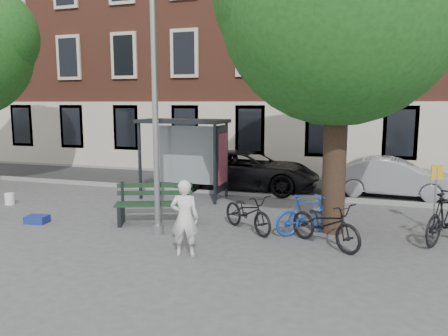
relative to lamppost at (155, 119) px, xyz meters
name	(u,v)px	position (x,y,z in m)	size (l,w,h in m)	color
ground	(158,234)	(0.00, 0.00, -2.78)	(90.00, 90.00, 0.00)	#4C4C4F
road	(237,184)	(0.00, 7.00, -2.78)	(40.00, 4.00, 0.01)	#28282B
curb_near	(222,192)	(0.00, 5.00, -2.72)	(40.00, 0.25, 0.12)	gray
curb_far	(250,174)	(0.00, 9.00, -2.72)	(40.00, 0.25, 0.12)	gray
building_row	(271,25)	(0.00, 13.00, 4.22)	(30.00, 8.00, 14.00)	brown
lamppost	(155,119)	(0.00, 0.00, 0.00)	(0.28, 0.35, 6.11)	#9EA0A3
bus_shelter	(196,141)	(-0.61, 4.11, -0.87)	(2.85, 1.45, 2.62)	#1E2328
painter	(185,218)	(1.20, -1.17, -1.98)	(0.59, 0.38, 1.60)	white
bench	(154,206)	(-0.52, 0.86, -2.31)	(2.09, 1.30, 1.03)	#1E2328
bike_a	(248,212)	(2.00, 0.92, -2.30)	(0.64, 1.83, 0.96)	black
bike_b	(307,214)	(3.42, 1.07, -2.29)	(0.47, 1.65, 0.99)	#1B3E95
bike_c	(325,224)	(3.92, 0.32, -2.27)	(0.68, 1.95, 1.03)	black
bike_d	(445,217)	(6.49, 1.42, -2.19)	(0.56, 1.99, 1.20)	black
car_dark	(248,170)	(0.67, 6.00, -2.07)	(2.37, 5.15, 1.43)	black
car_silver	(393,177)	(5.66, 6.33, -2.13)	(1.39, 4.00, 1.32)	#989A9F
blue_crate	(37,219)	(-3.50, -0.07, -2.68)	(0.55, 0.40, 0.20)	navy
bucket_b	(10,199)	(-5.81, 1.42, -2.60)	(0.28, 0.28, 0.36)	white
notice_sign	(436,185)	(6.40, 2.44, -1.65)	(0.28, 0.11, 1.64)	#9EA0A3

